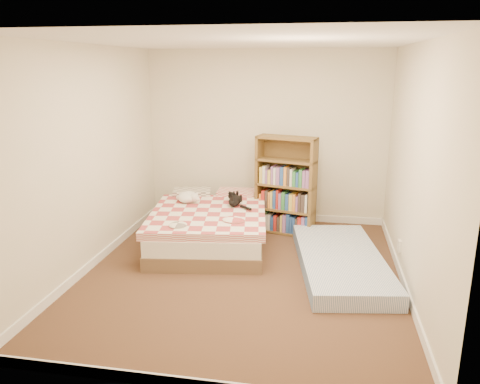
% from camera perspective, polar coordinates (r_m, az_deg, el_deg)
% --- Properties ---
extents(room, '(3.51, 4.01, 2.51)m').
position_cam_1_polar(room, '(4.96, 0.29, 2.70)').
color(room, '#4F3621').
rests_on(room, ground).
extents(bed, '(1.65, 2.13, 0.52)m').
position_cam_1_polar(bed, '(6.19, -3.67, -3.99)').
color(bed, brown).
rests_on(bed, room).
extents(bookshelf, '(0.88, 0.47, 1.35)m').
position_cam_1_polar(bookshelf, '(6.49, 5.56, -0.58)').
color(bookshelf, brown).
rests_on(bookshelf, room).
extents(floor_mattress, '(1.21, 2.13, 0.18)m').
position_cam_1_polar(floor_mattress, '(5.56, 12.16, -8.28)').
color(floor_mattress, '#6A85B0').
rests_on(floor_mattress, room).
extents(black_cat, '(0.29, 0.61, 0.14)m').
position_cam_1_polar(black_cat, '(6.25, -0.55, -0.97)').
color(black_cat, black).
rests_on(black_cat, bed).
extents(white_dog, '(0.36, 0.38, 0.15)m').
position_cam_1_polar(white_dog, '(6.37, -6.35, -0.62)').
color(white_dog, white).
rests_on(white_dog, bed).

